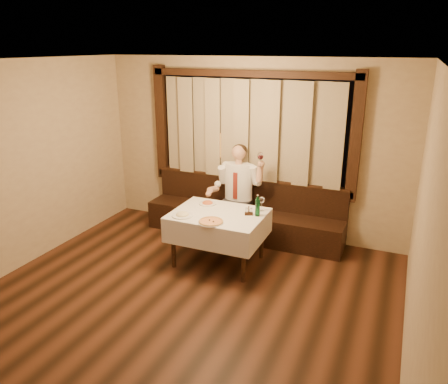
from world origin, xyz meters
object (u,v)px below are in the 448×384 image
at_px(dining_table, 218,220).
at_px(pizza, 211,222).
at_px(banquette, 244,217).
at_px(green_bottle, 258,207).
at_px(pasta_cream, 182,213).
at_px(cruet_caddy, 249,212).
at_px(seated_man, 237,186).
at_px(pasta_red, 208,202).

height_order(dining_table, pizza, pizza).
bearing_deg(banquette, green_bottle, -59.73).
bearing_deg(pizza, pasta_cream, 172.40).
bearing_deg(green_bottle, cruet_caddy, -172.07).
bearing_deg(green_bottle, seated_man, 127.16).
bearing_deg(cruet_caddy, green_bottle, -14.48).
height_order(pizza, seated_man, seated_man).
relative_size(cruet_caddy, seated_man, 0.08).
relative_size(pizza, pasta_cream, 1.18).
bearing_deg(dining_table, pizza, -81.62).
distance_m(dining_table, green_bottle, 0.59).
bearing_deg(pizza, cruet_caddy, 51.73).
height_order(pasta_red, seated_man, seated_man).
xyz_separation_m(pasta_red, seated_man, (0.20, 0.67, 0.07)).
distance_m(banquette, seated_man, 0.57).
relative_size(dining_table, seated_man, 0.85).
bearing_deg(seated_man, pasta_red, -106.48).
bearing_deg(cruet_caddy, seated_man, 98.57).
xyz_separation_m(banquette, green_bottle, (0.53, -0.91, 0.57)).
distance_m(banquette, green_bottle, 1.20).
relative_size(banquette, pizza, 9.40).
relative_size(pasta_cream, seated_man, 0.19).
bearing_deg(pasta_cream, dining_table, 36.29).
bearing_deg(pasta_red, banquette, 69.32).
bearing_deg(cruet_caddy, pasta_red, 144.42).
height_order(pasta_red, cruet_caddy, cruet_caddy).
relative_size(dining_table, pizza, 3.73).
bearing_deg(pasta_red, cruet_caddy, -13.17).
distance_m(dining_table, pasta_red, 0.41).
distance_m(pasta_red, seated_man, 0.70).
relative_size(green_bottle, cruet_caddy, 2.45).
height_order(pizza, cruet_caddy, cruet_caddy).
bearing_deg(seated_man, dining_table, -84.54).
xyz_separation_m(dining_table, pizza, (0.05, -0.36, 0.12)).
distance_m(pizza, pasta_red, 0.71).
bearing_deg(pizza, seated_man, 96.28).
height_order(pizza, green_bottle, green_bottle).
bearing_deg(pasta_red, dining_table, -42.38).
height_order(pasta_red, pasta_cream, pasta_cream).
xyz_separation_m(cruet_caddy, seated_man, (-0.50, 0.83, 0.06)).
bearing_deg(green_bottle, banquette, 120.27).
xyz_separation_m(pizza, pasta_red, (-0.34, 0.62, 0.02)).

